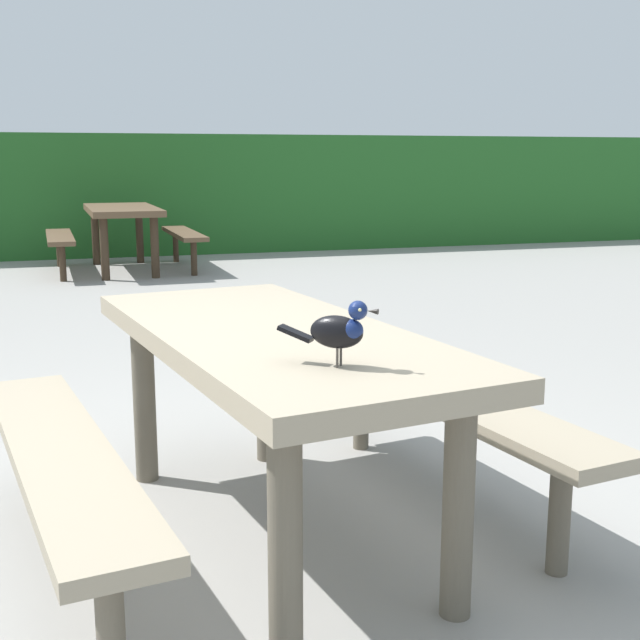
{
  "coord_description": "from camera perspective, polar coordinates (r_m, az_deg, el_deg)",
  "views": [
    {
      "loc": [
        -0.36,
        -2.57,
        1.3
      ],
      "look_at": [
        0.33,
        -0.35,
        0.84
      ],
      "focal_mm": 46.5,
      "sensor_mm": 36.0,
      "label": 1
    }
  ],
  "objects": [
    {
      "name": "picnic_table_foreground",
      "position": [
        2.8,
        -3.28,
        -4.23
      ],
      "size": [
        1.92,
        1.95,
        0.74
      ],
      "color": "gray",
      "rests_on": "ground"
    },
    {
      "name": "hedge_wall",
      "position": [
        12.35,
        -15.77,
        8.42
      ],
      "size": [
        28.0,
        2.4,
        1.6
      ],
      "primitive_type": "cube",
      "color": "#235B23",
      "rests_on": "ground"
    },
    {
      "name": "ground_plane",
      "position": [
        2.9,
        -8.58,
        -15.57
      ],
      "size": [
        60.0,
        60.0,
        0.0
      ],
      "primitive_type": "plane",
      "color": "gray"
    },
    {
      "name": "picnic_table_mid_right",
      "position": [
        9.85,
        -13.43,
        6.52
      ],
      "size": [
        1.72,
        1.82,
        0.74
      ],
      "color": "brown",
      "rests_on": "ground"
    },
    {
      "name": "bird_grackle",
      "position": [
        2.22,
        1.4,
        -0.66
      ],
      "size": [
        0.24,
        0.2,
        0.18
      ],
      "color": "black",
      "rests_on": "picnic_table_foreground"
    }
  ]
}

